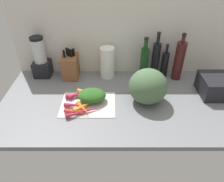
{
  "coord_description": "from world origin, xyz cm",
  "views": [
    {
      "loc": [
        -11.62,
        -110.33,
        86.79
      ],
      "look_at": [
        -11.85,
        -3.89,
        9.64
      ],
      "focal_mm": 33.69,
      "sensor_mm": 36.0,
      "label": 1
    }
  ],
  "objects_px": {
    "bottle_0": "(145,62)",
    "bottle_3": "(179,61)",
    "carrot_5": "(85,105)",
    "carrot_6": "(90,93)",
    "blender_appliance": "(41,60)",
    "knife_block": "(71,66)",
    "dish_rack": "(221,86)",
    "bottle_2": "(165,64)",
    "winter_squash": "(148,86)",
    "carrot_0": "(76,105)",
    "carrot_7": "(84,108)",
    "carrot_3": "(75,114)",
    "carrot_4": "(91,109)",
    "carrot_1": "(77,112)",
    "paper_towel_roll": "(108,62)",
    "bottle_1": "(156,59)",
    "carrot_8": "(76,95)",
    "carrot_2": "(80,93)",
    "cutting_board": "(89,104)"
  },
  "relations": [
    {
      "from": "carrot_6",
      "to": "bottle_1",
      "type": "height_order",
      "value": "bottle_1"
    },
    {
      "from": "carrot_4",
      "to": "carrot_6",
      "type": "height_order",
      "value": "carrot_6"
    },
    {
      "from": "carrot_0",
      "to": "carrot_7",
      "type": "relative_size",
      "value": 1.11
    },
    {
      "from": "bottle_2",
      "to": "carrot_2",
      "type": "bearing_deg",
      "value": -156.88
    },
    {
      "from": "carrot_0",
      "to": "carrot_7",
      "type": "xyz_separation_m",
      "value": [
        0.05,
        -0.03,
        0.0
      ]
    },
    {
      "from": "bottle_0",
      "to": "bottle_3",
      "type": "xyz_separation_m",
      "value": [
        0.25,
        -0.02,
        0.02
      ]
    },
    {
      "from": "carrot_2",
      "to": "dish_rack",
      "type": "xyz_separation_m",
      "value": [
        0.96,
        0.02,
        0.04
      ]
    },
    {
      "from": "carrot_1",
      "to": "dish_rack",
      "type": "xyz_separation_m",
      "value": [
        0.95,
        0.22,
        0.04
      ]
    },
    {
      "from": "bottle_1",
      "to": "carrot_4",
      "type": "bearing_deg",
      "value": -136.87
    },
    {
      "from": "cutting_board",
      "to": "carrot_7",
      "type": "bearing_deg",
      "value": -108.53
    },
    {
      "from": "bottle_1",
      "to": "dish_rack",
      "type": "bearing_deg",
      "value": -29.77
    },
    {
      "from": "carrot_5",
      "to": "paper_towel_roll",
      "type": "xyz_separation_m",
      "value": [
        0.14,
        0.39,
        0.09
      ]
    },
    {
      "from": "knife_block",
      "to": "bottle_0",
      "type": "distance_m",
      "value": 0.55
    },
    {
      "from": "carrot_4",
      "to": "bottle_1",
      "type": "xyz_separation_m",
      "value": [
        0.46,
        0.43,
        0.12
      ]
    },
    {
      "from": "carrot_3",
      "to": "carrot_5",
      "type": "height_order",
      "value": "carrot_5"
    },
    {
      "from": "blender_appliance",
      "to": "bottle_3",
      "type": "distance_m",
      "value": 1.02
    },
    {
      "from": "carrot_3",
      "to": "paper_towel_roll",
      "type": "distance_m",
      "value": 0.51
    },
    {
      "from": "bottle_0",
      "to": "bottle_2",
      "type": "height_order",
      "value": "bottle_0"
    },
    {
      "from": "winter_squash",
      "to": "knife_block",
      "type": "bearing_deg",
      "value": 149.98
    },
    {
      "from": "carrot_8",
      "to": "bottle_1",
      "type": "distance_m",
      "value": 0.65
    },
    {
      "from": "carrot_2",
      "to": "carrot_8",
      "type": "bearing_deg",
      "value": -123.24
    },
    {
      "from": "carrot_0",
      "to": "knife_block",
      "type": "height_order",
      "value": "knife_block"
    },
    {
      "from": "paper_towel_roll",
      "to": "bottle_3",
      "type": "relative_size",
      "value": 0.67
    },
    {
      "from": "carrot_7",
      "to": "carrot_8",
      "type": "bearing_deg",
      "value": 115.1
    },
    {
      "from": "carrot_4",
      "to": "carrot_7",
      "type": "xyz_separation_m",
      "value": [
        -0.05,
        0.0,
        0.01
      ]
    },
    {
      "from": "dish_rack",
      "to": "carrot_5",
      "type": "bearing_deg",
      "value": -170.05
    },
    {
      "from": "knife_block",
      "to": "carrot_1",
      "type": "bearing_deg",
      "value": -77.43
    },
    {
      "from": "carrot_4",
      "to": "dish_rack",
      "type": "distance_m",
      "value": 0.89
    },
    {
      "from": "carrot_5",
      "to": "carrot_6",
      "type": "relative_size",
      "value": 0.93
    },
    {
      "from": "dish_rack",
      "to": "bottle_3",
      "type": "bearing_deg",
      "value": 140.99
    },
    {
      "from": "carrot_8",
      "to": "carrot_5",
      "type": "bearing_deg",
      "value": -56.69
    },
    {
      "from": "carrot_6",
      "to": "winter_squash",
      "type": "xyz_separation_m",
      "value": [
        0.38,
        -0.05,
        0.09
      ]
    },
    {
      "from": "bottle_0",
      "to": "bottle_2",
      "type": "xyz_separation_m",
      "value": [
        0.16,
        0.02,
        -0.03
      ]
    },
    {
      "from": "carrot_1",
      "to": "carrot_3",
      "type": "distance_m",
      "value": 0.02
    },
    {
      "from": "carrot_8",
      "to": "bottle_3",
      "type": "bearing_deg",
      "value": 19.21
    },
    {
      "from": "carrot_5",
      "to": "dish_rack",
      "type": "bearing_deg",
      "value": 9.95
    },
    {
      "from": "carrot_7",
      "to": "bottle_1",
      "type": "xyz_separation_m",
      "value": [
        0.5,
        0.42,
        0.12
      ]
    },
    {
      "from": "carrot_3",
      "to": "paper_towel_roll",
      "type": "bearing_deg",
      "value": 68.16
    },
    {
      "from": "carrot_3",
      "to": "carrot_4",
      "type": "height_order",
      "value": "carrot_3"
    },
    {
      "from": "carrot_0",
      "to": "carrot_6",
      "type": "xyz_separation_m",
      "value": [
        0.08,
        0.13,
        0.0
      ]
    },
    {
      "from": "winter_squash",
      "to": "bottle_1",
      "type": "bearing_deg",
      "value": 72.79
    },
    {
      "from": "carrot_8",
      "to": "carrot_3",
      "type": "bearing_deg",
      "value": -83.97
    },
    {
      "from": "knife_block",
      "to": "dish_rack",
      "type": "xyz_separation_m",
      "value": [
        1.05,
        -0.23,
        -0.02
      ]
    },
    {
      "from": "carrot_0",
      "to": "carrot_7",
      "type": "height_order",
      "value": "carrot_7"
    },
    {
      "from": "cutting_board",
      "to": "carrot_0",
      "type": "height_order",
      "value": "carrot_0"
    },
    {
      "from": "carrot_5",
      "to": "bottle_0",
      "type": "distance_m",
      "value": 0.57
    },
    {
      "from": "knife_block",
      "to": "paper_towel_roll",
      "type": "relative_size",
      "value": 0.95
    },
    {
      "from": "bottle_1",
      "to": "carrot_2",
      "type": "bearing_deg",
      "value": -154.55
    },
    {
      "from": "winter_squash",
      "to": "carrot_4",
      "type": "bearing_deg",
      "value": -162.81
    },
    {
      "from": "winter_squash",
      "to": "bottle_1",
      "type": "relative_size",
      "value": 0.7
    }
  ]
}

